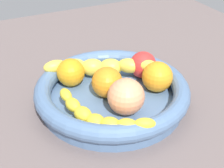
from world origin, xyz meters
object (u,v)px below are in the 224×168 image
orange_mid_left (71,72)px  peach_blush (128,96)px  banana_draped_right (98,117)px  tomato_red (143,65)px  fruit_bowl (112,92)px  banana_draped_left (101,67)px  orange_mid_right (157,77)px  orange_front (107,82)px

orange_mid_left → peach_blush: peach_blush is taller
banana_draped_right → tomato_red: bearing=36.5°
fruit_bowl → banana_draped_left: 7.99cm
orange_mid_right → tomato_red: size_ratio=1.07×
fruit_bowl → banana_draped_left: banana_draped_left is taller
orange_mid_right → peach_blush: bearing=-156.0°
fruit_bowl → orange_mid_left: (-6.11, 8.09, 2.20)cm
banana_draped_right → orange_mid_left: 16.23cm
banana_draped_right → orange_mid_right: bearing=20.2°
banana_draped_left → peach_blush: 13.82cm
orange_mid_right → tomato_red: orange_mid_right is taller
peach_blush → banana_draped_right: bearing=-165.0°
peach_blush → fruit_bowl: bearing=93.9°
tomato_red → orange_front: bearing=-161.9°
fruit_bowl → peach_blush: peach_blush is taller
banana_draped_right → orange_mid_right: orange_mid_right is taller
orange_mid_left → peach_blush: size_ratio=0.85×
banana_draped_right → orange_mid_right: 17.61cm
tomato_red → peach_blush: bearing=-132.3°
fruit_bowl → banana_draped_right: bearing=-129.8°
orange_front → peach_blush: size_ratio=0.89×
fruit_bowl → orange_mid_right: 10.24cm
orange_front → peach_blush: 7.00cm
orange_front → orange_mid_left: orange_front is taller
fruit_bowl → orange_mid_left: orange_mid_left is taller
orange_front → orange_mid_left: (-5.31, 7.39, -0.15)cm
orange_front → tomato_red: size_ratio=1.06×
orange_mid_left → peach_blush: bearing=-65.4°
orange_mid_right → fruit_bowl: bearing=168.3°
fruit_bowl → tomato_red: bearing=23.0°
fruit_bowl → orange_mid_right: orange_mid_right is taller
orange_front → orange_mid_left: 9.10cm
fruit_bowl → banana_draped_right: 10.65cm
peach_blush → tomato_red: 14.05cm
orange_front → tomato_red: bearing=18.1°
orange_mid_right → tomato_red: (0.13, 6.22, -0.23)cm
tomato_red → orange_mid_right: bearing=-91.2°
orange_mid_left → tomato_red: 16.45cm
banana_draped_left → tomato_red: (8.83, -3.42, 0.01)cm
banana_draped_left → orange_mid_left: (-7.15, 0.48, 0.03)cm
orange_mid_left → fruit_bowl: bearing=-53.0°
banana_draped_left → orange_front: orange_front is taller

